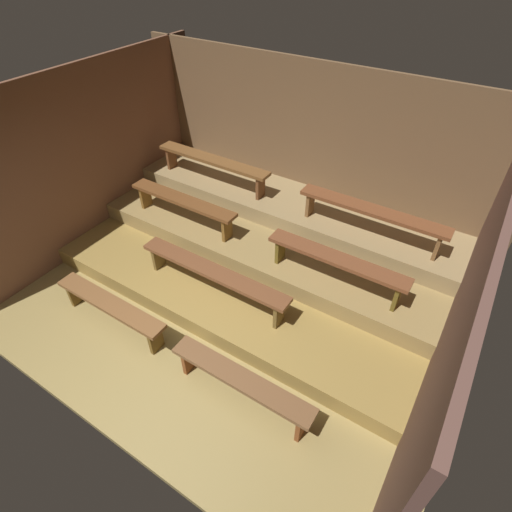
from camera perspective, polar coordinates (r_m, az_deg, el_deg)
ground at (r=5.99m, az=-2.77°, el=-5.35°), size 6.18×4.99×0.08m
wall_back at (r=6.69m, az=7.59°, el=14.41°), size 6.18×0.06×2.71m
wall_left at (r=6.84m, az=-22.70°, el=12.25°), size 0.06×4.99×2.71m
wall_right at (r=4.44m, az=26.96°, el=-5.78°), size 0.06×4.99×2.71m
platform_lower at (r=6.22m, az=0.20°, el=-1.08°), size 5.38×3.04×0.26m
platform_middle at (r=6.41m, az=2.71°, el=3.25°), size 5.38×1.99×0.26m
platform_upper at (r=6.59m, az=4.80°, el=7.02°), size 5.38×1.09×0.26m
bench_floor_left at (r=5.62m, az=-19.75°, el=-6.68°), size 1.75×0.25×0.42m
bench_floor_right at (r=4.62m, az=-2.10°, el=-17.21°), size 1.75×0.25×0.42m
bench_lower_center at (r=5.37m, az=-6.03°, el=-2.49°), size 2.25×0.25×0.42m
bench_middle_left at (r=6.34m, az=-10.23°, el=7.39°), size 1.88×0.25×0.42m
bench_middle_right at (r=5.25m, az=11.25°, el=-0.78°), size 1.88×0.25×0.42m
bench_upper_left at (r=6.84m, az=-6.10°, el=12.95°), size 2.08×0.25×0.42m
bench_upper_right at (r=5.77m, az=15.98°, el=5.82°), size 2.08×0.25×0.42m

